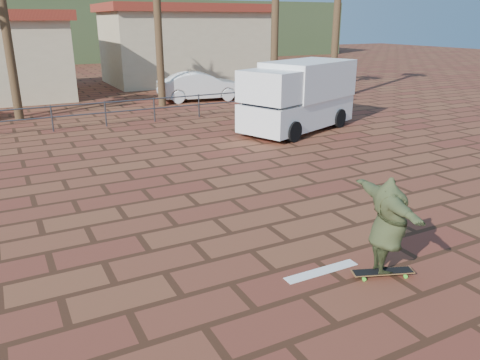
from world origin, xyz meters
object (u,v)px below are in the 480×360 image
skateboarder (388,226)px  campervan (299,95)px  longboard (383,272)px  car_white (201,86)px

skateboarder → campervan: size_ratio=0.38×
longboard → campervan: campervan is taller
longboard → campervan: 11.01m
longboard → campervan: (4.93, 9.76, 1.26)m
skateboarder → longboard: bearing=-119.1°
car_white → skateboarder: bearing=176.0°
longboard → car_white: (4.37, 17.94, 0.65)m
skateboarder → car_white: bearing=2.3°
campervan → car_white: size_ratio=1.20×
campervan → car_white: (-0.56, 8.18, -0.61)m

